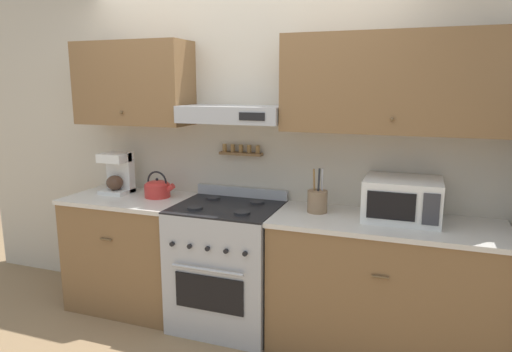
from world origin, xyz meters
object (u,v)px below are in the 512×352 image
Objects in this scene: coffee_maker at (118,173)px; microwave at (402,199)px; tea_kettle at (158,188)px; stove_range at (227,265)px; utensil_crock at (317,201)px.

coffee_maker is 0.68× the size of microwave.
tea_kettle is at bearing -3.78° from coffee_maker.
coffee_maker is at bearing 179.80° from microwave.
stove_range is 0.82m from tea_kettle.
stove_range is at bearing -172.73° from utensil_crock.
microwave is (1.82, 0.02, 0.06)m from tea_kettle.
coffee_maker reaches higher than stove_range.
utensil_crock is (0.65, 0.08, 0.53)m from stove_range.
coffee_maker is at bearing 176.22° from tea_kettle.
utensil_crock is (1.27, 0.00, 0.01)m from tea_kettle.
stove_range is 2.06× the size of microwave.
utensil_crock is at bearing -0.88° from coffee_maker.
tea_kettle is 0.53× the size of microwave.
coffee_maker reaches higher than utensil_crock.
tea_kettle is 0.83× the size of utensil_crock.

